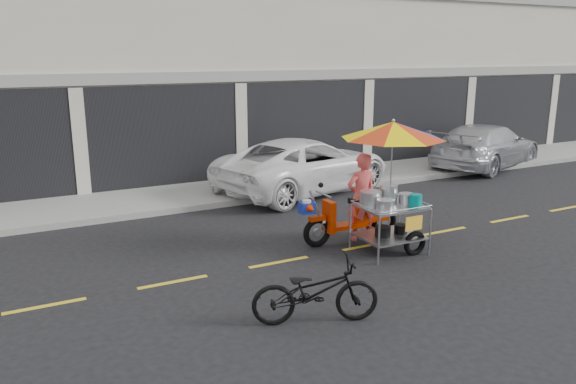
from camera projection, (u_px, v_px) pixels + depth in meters
name	position (u px, v px, depth m)	size (l,w,h in m)	color
ground	(368.00, 246.00, 11.25)	(90.00, 90.00, 0.00)	black
sidewalk	(255.00, 186.00, 15.97)	(45.00, 3.00, 0.15)	gray
shophouse_block	(267.00, 39.00, 20.60)	(36.00, 8.11, 10.40)	beige
centerline	(368.00, 245.00, 11.25)	(42.00, 0.10, 0.01)	gold
white_pickup	(305.00, 165.00, 15.53)	(2.45, 5.32, 1.48)	white
silver_pickup	(486.00, 146.00, 18.74)	(2.04, 5.01, 1.45)	silver
near_bicycle	(315.00, 291.00, 7.95)	(0.63, 1.82, 0.96)	black
food_vendor_rig	(380.00, 167.00, 10.83)	(2.54, 2.08, 2.58)	black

